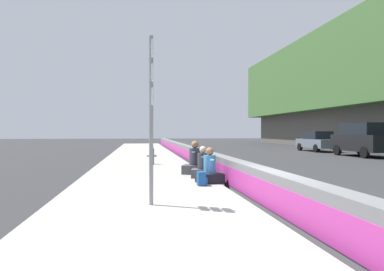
# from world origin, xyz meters

# --- Properties ---
(ground_plane) EXTENTS (160.00, 160.00, 0.00)m
(ground_plane) POSITION_xyz_m (0.00, 0.00, 0.00)
(ground_plane) COLOR #2B2B2D
(ground_plane) RESTS_ON ground
(sidewalk_strip) EXTENTS (80.00, 4.40, 0.14)m
(sidewalk_strip) POSITION_xyz_m (0.00, 2.65, 0.07)
(sidewalk_strip) COLOR gray
(sidewalk_strip) RESTS_ON ground_plane
(jersey_barrier) EXTENTS (76.00, 0.45, 0.85)m
(jersey_barrier) POSITION_xyz_m (0.00, 0.00, 0.42)
(jersey_barrier) COLOR slate
(jersey_barrier) RESTS_ON ground_plane
(route_sign_post) EXTENTS (0.44, 0.09, 3.60)m
(route_sign_post) POSITION_xyz_m (0.18, 2.60, 2.23)
(route_sign_post) COLOR gray
(route_sign_post) RESTS_ON sidewalk_strip
(fire_hydrant) EXTENTS (0.26, 0.46, 0.88)m
(fire_hydrant) POSITION_xyz_m (9.87, 2.29, 0.59)
(fire_hydrant) COLOR #47663D
(fire_hydrant) RESTS_ON sidewalk_strip
(seated_person_foreground) EXTENTS (0.71, 0.82, 1.08)m
(seated_person_foreground) POSITION_xyz_m (3.27, 0.74, 0.48)
(seated_person_foreground) COLOR black
(seated_person_foreground) RESTS_ON sidewalk_strip
(seated_person_middle) EXTENTS (0.81, 0.89, 1.07)m
(seated_person_middle) POSITION_xyz_m (4.56, 0.72, 0.47)
(seated_person_middle) COLOR #424247
(seated_person_middle) RESTS_ON sidewalk_strip
(seated_person_rear) EXTENTS (0.98, 1.07, 1.22)m
(seated_person_rear) POSITION_xyz_m (5.69, 0.83, 0.52)
(seated_person_rear) COLOR #424247
(seated_person_rear) RESTS_ON sidewalk_strip
(backpack) EXTENTS (0.32, 0.28, 0.40)m
(backpack) POSITION_xyz_m (2.75, 1.08, 0.33)
(backpack) COLOR navy
(backpack) RESTS_ON sidewalk_strip
(parked_car_fourth) EXTENTS (4.85, 2.16, 2.28)m
(parked_car_fourth) POSITION_xyz_m (15.14, -12.12, 1.18)
(parked_car_fourth) COLOR black
(parked_car_fourth) RESTS_ON ground_plane
(parked_car_midline) EXTENTS (4.54, 2.02, 1.71)m
(parked_car_midline) POSITION_xyz_m (21.57, -12.14, 0.86)
(parked_car_midline) COLOR slate
(parked_car_midline) RESTS_ON ground_plane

